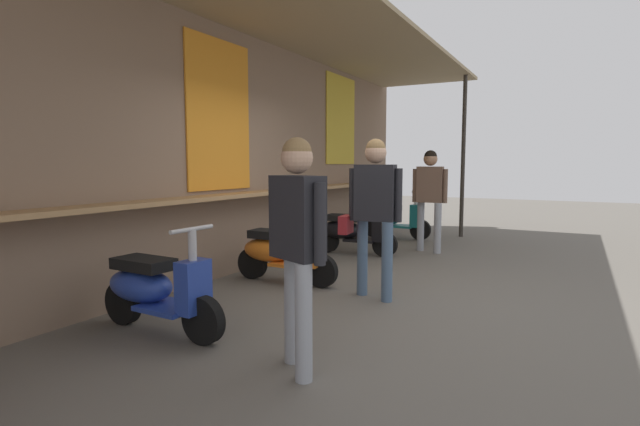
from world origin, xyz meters
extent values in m
plane|color=#605B54|center=(0.00, 0.00, 0.00)|extent=(32.94, 32.94, 0.00)
cube|color=#7F6651|center=(0.00, 2.02, 1.67)|extent=(11.76, 0.25, 3.34)
cube|color=#A87F51|center=(0.00, 1.72, 1.08)|extent=(10.59, 0.36, 0.05)
cube|color=orange|center=(-0.14, 1.89, 2.09)|extent=(1.19, 0.02, 1.89)
cube|color=gold|center=(3.39, 1.89, 2.30)|extent=(1.20, 0.02, 1.66)
cube|color=#9E8966|center=(0.00, 0.85, 3.26)|extent=(11.29, 2.10, 0.06)
cylinder|color=#332D28|center=(4.94, -0.10, 1.63)|extent=(0.08, 0.08, 3.26)
ellipsoid|color=#233D9E|center=(-2.04, 1.25, 0.40)|extent=(0.40, 0.71, 0.30)
cube|color=black|center=(-2.04, 1.20, 0.60)|extent=(0.32, 0.56, 0.10)
cube|color=#233D9E|center=(-2.05, 0.90, 0.25)|extent=(0.40, 0.51, 0.04)
cube|color=#233D9E|center=(-2.06, 0.60, 0.47)|extent=(0.29, 0.17, 0.44)
cylinder|color=#B7B7BC|center=(-2.06, 0.60, 0.60)|extent=(0.07, 0.07, 0.70)
cylinder|color=#B7B7BC|center=(-2.06, 0.60, 0.95)|extent=(0.46, 0.05, 0.04)
cylinder|color=black|center=(-2.06, 0.50, 0.20)|extent=(0.11, 0.40, 0.40)
cylinder|color=black|center=(-2.03, 1.50, 0.20)|extent=(0.11, 0.40, 0.40)
ellipsoid|color=orange|center=(-0.01, 1.25, 0.40)|extent=(0.40, 0.71, 0.30)
cube|color=black|center=(-0.01, 1.20, 0.60)|extent=(0.31, 0.56, 0.10)
cube|color=orange|center=(0.00, 0.90, 0.25)|extent=(0.39, 0.51, 0.04)
cube|color=orange|center=(0.00, 0.60, 0.47)|extent=(0.28, 0.17, 0.44)
cylinder|color=#B7B7BC|center=(0.00, 0.60, 0.60)|extent=(0.07, 0.07, 0.70)
cylinder|color=#B7B7BC|center=(0.00, 0.60, 0.95)|extent=(0.46, 0.05, 0.04)
cylinder|color=black|center=(0.01, 0.50, 0.20)|extent=(0.11, 0.40, 0.40)
cylinder|color=black|center=(-0.02, 1.50, 0.20)|extent=(0.11, 0.40, 0.40)
ellipsoid|color=black|center=(2.10, 1.25, 0.40)|extent=(0.43, 0.72, 0.30)
cube|color=black|center=(2.11, 1.20, 0.60)|extent=(0.34, 0.57, 0.10)
cube|color=black|center=(2.13, 0.90, 0.25)|extent=(0.41, 0.52, 0.04)
cube|color=black|center=(2.15, 0.60, 0.47)|extent=(0.29, 0.18, 0.44)
cylinder|color=#B7B7BC|center=(2.15, 0.60, 0.60)|extent=(0.07, 0.07, 0.70)
cylinder|color=#B7B7BC|center=(2.15, 0.60, 0.95)|extent=(0.46, 0.07, 0.04)
cylinder|color=black|center=(2.15, 0.50, 0.20)|extent=(0.13, 0.41, 0.40)
cylinder|color=black|center=(2.09, 1.50, 0.20)|extent=(0.13, 0.41, 0.40)
ellipsoid|color=#197075|center=(4.10, 1.25, 0.40)|extent=(0.38, 0.70, 0.30)
cube|color=black|center=(4.10, 1.20, 0.60)|extent=(0.30, 0.55, 0.10)
cube|color=#197075|center=(4.10, 0.90, 0.25)|extent=(0.38, 0.50, 0.04)
cube|color=#197075|center=(4.10, 0.60, 0.47)|extent=(0.28, 0.16, 0.44)
cylinder|color=#B7B7BC|center=(4.10, 0.60, 0.60)|extent=(0.07, 0.07, 0.70)
cylinder|color=#B7B7BC|center=(4.10, 0.60, 0.95)|extent=(0.46, 0.04, 0.04)
cylinder|color=black|center=(4.10, 0.50, 0.20)|extent=(0.10, 0.40, 0.40)
cylinder|color=black|center=(4.10, 1.50, 0.20)|extent=(0.10, 0.40, 0.40)
cylinder|color=slate|center=(-0.18, -0.40, 0.43)|extent=(0.12, 0.12, 0.86)
cylinder|color=slate|center=(-0.06, -0.06, 0.43)|extent=(0.12, 0.12, 0.86)
cube|color=#232328|center=(-0.12, -0.23, 1.17)|extent=(0.25, 0.45, 0.61)
sphere|color=tan|center=(-0.12, -0.23, 1.60)|extent=(0.23, 0.23, 0.23)
sphere|color=olive|center=(-0.12, -0.23, 1.64)|extent=(0.21, 0.21, 0.21)
cylinder|color=#232328|center=(-0.09, -0.48, 1.15)|extent=(0.08, 0.08, 0.57)
cylinder|color=#232328|center=(-0.15, 0.03, 1.15)|extent=(0.08, 0.08, 0.57)
cube|color=maroon|center=(-0.18, 0.09, 0.81)|extent=(0.27, 0.13, 0.20)
cylinder|color=#999EA8|center=(-2.02, -0.33, 0.41)|extent=(0.12, 0.12, 0.82)
cylinder|color=#999EA8|center=(-2.26, -0.57, 0.41)|extent=(0.12, 0.12, 0.82)
cube|color=#232328|center=(-2.14, -0.45, 1.11)|extent=(0.34, 0.45, 0.58)
sphere|color=tan|center=(-2.14, -0.45, 1.52)|extent=(0.22, 0.22, 0.22)
sphere|color=olive|center=(-2.14, -0.45, 1.56)|extent=(0.20, 0.20, 0.20)
cylinder|color=#232328|center=(-2.05, -0.22, 1.09)|extent=(0.08, 0.08, 0.55)
cylinder|color=#232328|center=(-2.23, -0.68, 1.09)|extent=(0.08, 0.08, 0.55)
cylinder|color=#999EA8|center=(3.00, 0.18, 0.42)|extent=(0.12, 0.12, 0.84)
cylinder|color=#999EA8|center=(2.87, -0.15, 0.42)|extent=(0.12, 0.12, 0.84)
cube|color=brown|center=(2.94, 0.01, 1.14)|extent=(0.23, 0.43, 0.60)
sphere|color=#A37556|center=(2.94, 0.01, 1.56)|extent=(0.23, 0.23, 0.23)
sphere|color=black|center=(2.94, 0.01, 1.60)|extent=(0.21, 0.21, 0.21)
cylinder|color=brown|center=(2.92, 0.26, 1.12)|extent=(0.08, 0.08, 0.56)
cylinder|color=brown|center=(2.96, -0.24, 1.12)|extent=(0.08, 0.08, 0.56)
camera|label=1|loc=(-4.99, -2.16, 1.48)|focal=27.00mm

